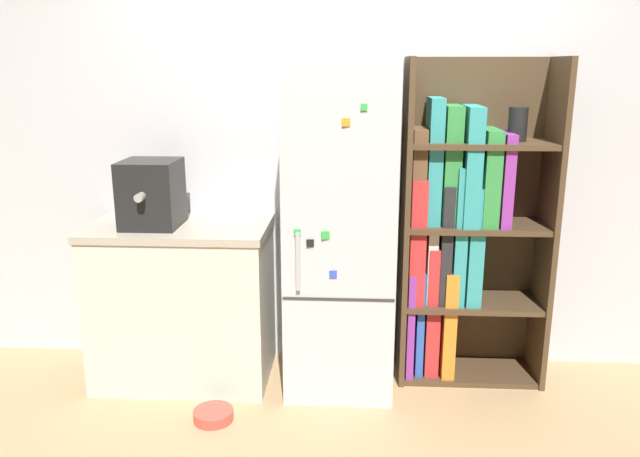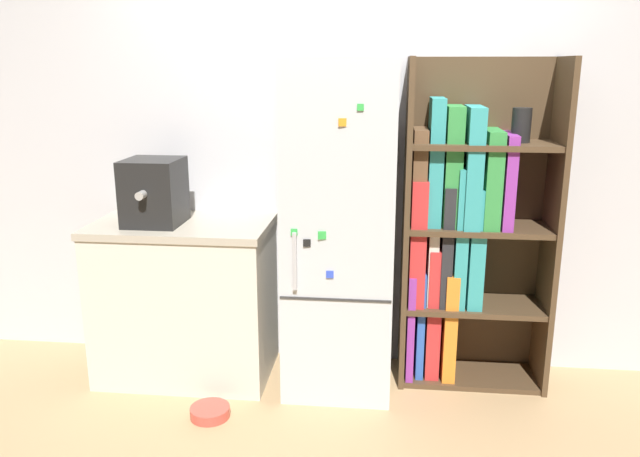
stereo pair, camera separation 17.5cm
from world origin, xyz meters
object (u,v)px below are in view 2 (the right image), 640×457
object	(u,v)px
refrigerator	(340,229)
bookshelf	(459,232)
pet_bowl	(210,411)
espresso_machine	(154,192)

from	to	relation	value
refrigerator	bookshelf	size ratio (longest dim) A/B	1.00
bookshelf	refrigerator	bearing A→B (deg)	-167.94
refrigerator	pet_bowl	size ratio (longest dim) A/B	8.73
bookshelf	pet_bowl	bearing A→B (deg)	-154.87
bookshelf	espresso_machine	world-z (taller)	bookshelf
espresso_machine	pet_bowl	bearing A→B (deg)	-47.71
bookshelf	espresso_machine	xyz separation A→B (m)	(-1.67, -0.18, 0.23)
refrigerator	pet_bowl	world-z (taller)	refrigerator
bookshelf	pet_bowl	world-z (taller)	bookshelf
bookshelf	pet_bowl	size ratio (longest dim) A/B	8.75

